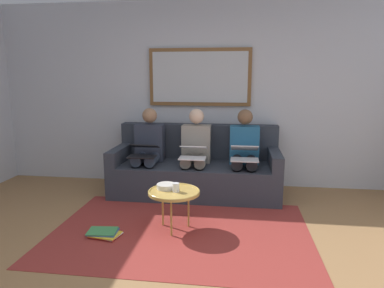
{
  "coord_description": "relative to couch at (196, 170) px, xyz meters",
  "views": [
    {
      "loc": [
        -0.56,
        2.41,
        1.56
      ],
      "look_at": [
        0.0,
        -1.7,
        0.75
      ],
      "focal_mm": 32.47,
      "sensor_mm": 36.0,
      "label": 1
    }
  ],
  "objects": [
    {
      "name": "framed_mirror",
      "position": [
        0.0,
        -0.39,
        1.24
      ],
      "size": [
        1.43,
        0.05,
        0.8
      ],
      "color": "brown"
    },
    {
      "name": "person_left",
      "position": [
        -0.64,
        0.07,
        0.3
      ],
      "size": [
        0.38,
        0.58,
        1.14
      ],
      "color": "#235B84",
      "rests_on": "couch"
    },
    {
      "name": "cup",
      "position": [
        0.05,
        1.23,
        0.15
      ],
      "size": [
        0.07,
        0.07,
        0.09
      ],
      "primitive_type": "cylinder",
      "color": "silver",
      "rests_on": "coffee_table"
    },
    {
      "name": "laptop_black",
      "position": [
        0.64,
        0.31,
        0.31
      ],
      "size": [
        0.35,
        0.35,
        0.15
      ],
      "color": "black"
    },
    {
      "name": "couch",
      "position": [
        0.0,
        0.0,
        0.0
      ],
      "size": [
        2.2,
        0.9,
        0.9
      ],
      "color": "#2D333D",
      "rests_on": "ground_plane"
    },
    {
      "name": "magazine_stack",
      "position": [
        0.74,
        1.47,
        -0.28
      ],
      "size": [
        0.35,
        0.27,
        0.05
      ],
      "color": "red",
      "rests_on": "ground_plane"
    },
    {
      "name": "ground_plane",
      "position": [
        0.0,
        2.12,
        -0.36
      ],
      "size": [
        6.0,
        5.2,
        0.1
      ],
      "primitive_type": "cube",
      "color": "olive"
    },
    {
      "name": "person_right",
      "position": [
        0.64,
        0.07,
        0.3
      ],
      "size": [
        0.38,
        0.58,
        1.14
      ],
      "color": "#2D3342",
      "rests_on": "couch"
    },
    {
      "name": "area_rug",
      "position": [
        0.0,
        1.27,
        -0.31
      ],
      "size": [
        2.6,
        1.8,
        0.01
      ],
      "primitive_type": "cube",
      "color": "maroon",
      "rests_on": "ground_plane"
    },
    {
      "name": "coffee_table",
      "position": [
        0.08,
        1.22,
        0.09
      ],
      "size": [
        0.53,
        0.53,
        0.42
      ],
      "color": "tan",
      "rests_on": "ground_plane"
    },
    {
      "name": "wall_rear",
      "position": [
        0.0,
        -0.48,
        0.99
      ],
      "size": [
        6.0,
        0.12,
        2.6
      ],
      "primitive_type": "cube",
      "color": "#B7BCC6",
      "rests_on": "ground_plane"
    },
    {
      "name": "laptop_white",
      "position": [
        0.0,
        0.31,
        0.32
      ],
      "size": [
        0.33,
        0.35,
        0.15
      ],
      "color": "white"
    },
    {
      "name": "bowl",
      "position": [
        0.17,
        1.15,
        0.13
      ],
      "size": [
        0.2,
        0.2,
        0.05
      ],
      "primitive_type": "cylinder",
      "color": "beige",
      "rests_on": "coffee_table"
    },
    {
      "name": "laptop_silver",
      "position": [
        -0.64,
        0.3,
        0.32
      ],
      "size": [
        0.34,
        0.39,
        0.17
      ],
      "color": "silver"
    },
    {
      "name": "person_middle",
      "position": [
        0.0,
        0.07,
        0.3
      ],
      "size": [
        0.38,
        0.58,
        1.14
      ],
      "color": "gray",
      "rests_on": "couch"
    }
  ]
}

